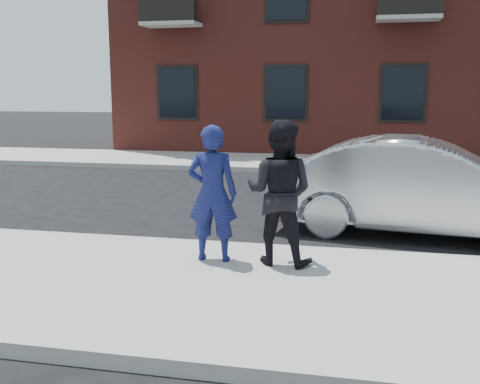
# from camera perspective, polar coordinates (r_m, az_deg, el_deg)

# --- Properties ---
(ground) EXTENTS (100.00, 100.00, 0.00)m
(ground) POSITION_cam_1_polar(r_m,az_deg,el_deg) (6.53, 22.35, -11.05)
(ground) COLOR black
(ground) RESTS_ON ground
(near_sidewalk) EXTENTS (50.00, 3.50, 0.15)m
(near_sidewalk) POSITION_cam_1_polar(r_m,az_deg,el_deg) (6.28, 22.79, -11.23)
(near_sidewalk) COLOR gray
(near_sidewalk) RESTS_ON ground
(near_curb) EXTENTS (50.00, 0.10, 0.15)m
(near_curb) POSITION_cam_1_polar(r_m,az_deg,el_deg) (7.96, 20.44, -6.55)
(near_curb) COLOR #999691
(near_curb) RESTS_ON ground
(far_sidewalk) EXTENTS (50.00, 3.50, 0.15)m
(far_sidewalk) POSITION_cam_1_polar(r_m,az_deg,el_deg) (17.43, 15.95, 2.60)
(far_sidewalk) COLOR gray
(far_sidewalk) RESTS_ON ground
(far_curb) EXTENTS (50.00, 0.10, 0.15)m
(far_curb) POSITION_cam_1_polar(r_m,az_deg,el_deg) (15.65, 16.37, 1.74)
(far_curb) COLOR #999691
(far_curb) RESTS_ON ground
(silver_sedan) EXTENTS (4.88, 2.21, 1.55)m
(silver_sedan) POSITION_cam_1_polar(r_m,az_deg,el_deg) (9.35, 18.24, 0.44)
(silver_sedan) COLOR #B7BABF
(silver_sedan) RESTS_ON ground
(man_hoodie) EXTENTS (0.66, 0.51, 1.73)m
(man_hoodie) POSITION_cam_1_polar(r_m,az_deg,el_deg) (7.06, -2.82, -0.14)
(man_hoodie) COLOR navy
(man_hoodie) RESTS_ON near_sidewalk
(man_peacoat) EXTENTS (0.96, 0.80, 1.79)m
(man_peacoat) POSITION_cam_1_polar(r_m,az_deg,el_deg) (6.94, 4.04, -0.07)
(man_peacoat) COLOR black
(man_peacoat) RESTS_ON near_sidewalk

